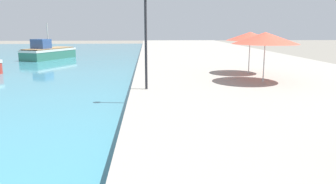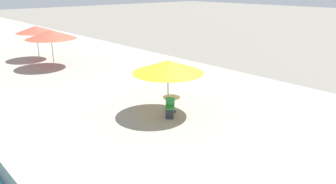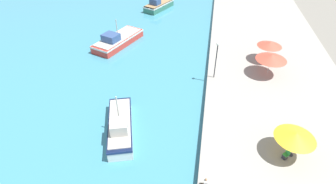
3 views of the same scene
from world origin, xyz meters
The scene contains 6 objects.
quay_promenade centered at (8.00, 37.00, 0.37)m, with size 16.00×90.00×0.75m.
cafe_umbrella_pink centered at (7.30, 12.01, 2.96)m, with size 3.26×3.26×2.49m.
cafe_umbrella_white centered at (7.11, 24.32, 3.11)m, with size 3.55×3.55×2.67m.
cafe_umbrella_striped centered at (7.35, 27.70, 3.12)m, with size 3.06×3.06×2.64m.
cafe_table centered at (7.45, 11.93, 1.28)m, with size 0.80×0.80×0.74m.
cafe_chair_left centered at (6.91, 11.46, 1.07)m, with size 0.59×0.58×0.91m.
Camera 2 is at (-2.30, 1.32, 6.47)m, focal length 35.00 mm.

